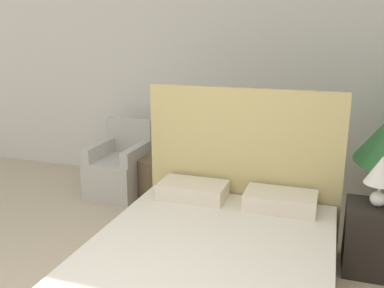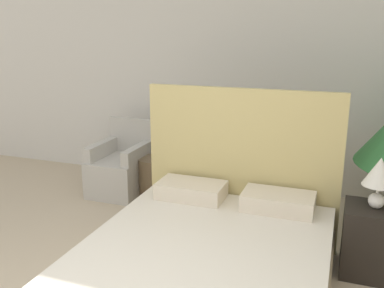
{
  "view_description": "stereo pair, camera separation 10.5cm",
  "coord_description": "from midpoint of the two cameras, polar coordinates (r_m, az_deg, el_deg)",
  "views": [
    {
      "loc": [
        1.07,
        -1.4,
        1.88
      ],
      "look_at": [
        -0.25,
        2.53,
        0.76
      ],
      "focal_mm": 40.0,
      "sensor_mm": 36.0,
      "label": 1
    },
    {
      "loc": [
        1.17,
        -1.36,
        1.88
      ],
      "look_at": [
        -0.25,
        2.53,
        0.76
      ],
      "focal_mm": 40.0,
      "sensor_mm": 36.0,
      "label": 2
    }
  ],
  "objects": [
    {
      "name": "wall_back",
      "position": [
        5.12,
        5.98,
        10.18
      ],
      "size": [
        10.0,
        0.06,
        2.9
      ],
      "color": "silver",
      "rests_on": "ground_plane"
    },
    {
      "name": "bed",
      "position": [
        3.18,
        1.72,
        -15.43
      ],
      "size": [
        1.73,
        2.14,
        1.39
      ],
      "color": "#8C7A5B",
      "rests_on": "ground_plane"
    },
    {
      "name": "armchair_near_window_left",
      "position": [
        5.11,
        -10.26,
        -3.52
      ],
      "size": [
        0.58,
        0.7,
        0.84
      ],
      "rotation": [
        0.0,
        0.0,
        0.0
      ],
      "color": "#B7B2A8",
      "rests_on": "ground_plane"
    },
    {
      "name": "armchair_near_window_right",
      "position": [
        4.77,
        -1.18,
        -4.62
      ],
      "size": [
        0.65,
        0.75,
        0.84
      ],
      "rotation": [
        0.0,
        0.0,
        0.1
      ],
      "color": "#B7B2A8",
      "rests_on": "ground_plane"
    },
    {
      "name": "nightstand",
      "position": [
        3.72,
        22.21,
        -11.61
      ],
      "size": [
        0.43,
        0.4,
        0.56
      ],
      "color": "black",
      "rests_on": "ground_plane"
    },
    {
      "name": "table_lamp",
      "position": [
        3.52,
        23.13,
        -3.66
      ],
      "size": [
        0.25,
        0.25,
        0.4
      ],
      "color": "white",
      "rests_on": "nightstand"
    },
    {
      "name": "side_table",
      "position": [
        4.96,
        -5.76,
        -4.46
      ],
      "size": [
        0.38,
        0.38,
        0.46
      ],
      "color": "brown",
      "rests_on": "ground_plane"
    }
  ]
}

